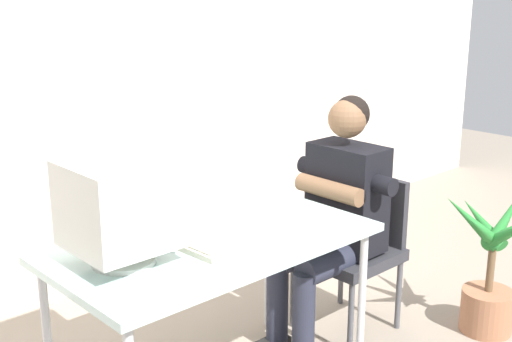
% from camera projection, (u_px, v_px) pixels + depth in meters
% --- Properties ---
extents(wall_back, '(8.00, 0.10, 3.00)m').
position_uv_depth(wall_back, '(96.00, 36.00, 3.81)').
color(wall_back, beige).
rests_on(wall_back, ground_plane).
extents(desk, '(1.37, 0.75, 0.75)m').
position_uv_depth(desk, '(214.00, 250.00, 2.84)').
color(desk, '#B7B7BC').
rests_on(desk, ground_plane).
extents(crt_monitor, '(0.39, 0.37, 0.41)m').
position_uv_depth(crt_monitor, '(122.00, 205.00, 2.52)').
color(crt_monitor, silver).
rests_on(crt_monitor, desk).
extents(keyboard, '(0.18, 0.45, 0.03)m').
position_uv_depth(keyboard, '(190.00, 241.00, 2.76)').
color(keyboard, beige).
rests_on(keyboard, desk).
extents(office_chair, '(0.46, 0.46, 0.81)m').
position_uv_depth(office_chair, '(355.00, 243.00, 3.54)').
color(office_chair, '#4C4C51').
rests_on(office_chair, ground_plane).
extents(person_seated, '(0.69, 0.59, 1.26)m').
position_uv_depth(person_seated, '(333.00, 213.00, 3.36)').
color(person_seated, black).
rests_on(person_seated, ground_plane).
extents(potted_plant, '(0.53, 0.54, 0.78)m').
position_uv_depth(potted_plant, '(490.00, 273.00, 3.50)').
color(potted_plant, '#9E6647').
rests_on(potted_plant, ground_plane).
extents(desk_mug, '(0.09, 0.10, 0.08)m').
position_uv_depth(desk_mug, '(150.00, 223.00, 2.89)').
color(desk_mug, white).
rests_on(desk_mug, desk).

